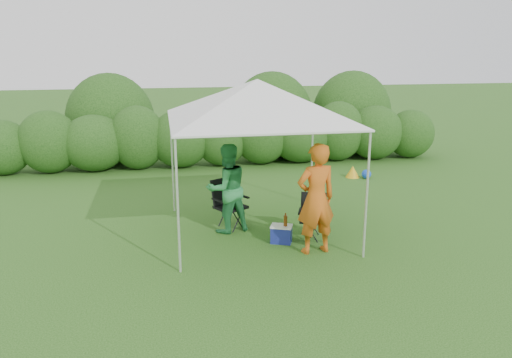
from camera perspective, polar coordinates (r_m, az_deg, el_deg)
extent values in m
plane|color=#356620|center=(9.01, 0.75, -7.10)|extent=(70.00, 70.00, 0.00)
ellipsoid|color=#2A551A|center=(15.04, -26.97, 3.22)|extent=(1.50, 1.28, 1.50)
cylinder|color=#382616|center=(15.15, -26.70, 1.01)|extent=(0.12, 0.12, 0.30)
ellipsoid|color=#2A551A|center=(14.73, -22.60, 3.94)|extent=(1.65, 1.40, 1.73)
cylinder|color=#382616|center=(14.87, -22.33, 1.24)|extent=(0.12, 0.12, 0.30)
ellipsoid|color=#2A551A|center=(14.54, -18.01, 3.92)|extent=(1.80, 1.53, 1.57)
cylinder|color=#382616|center=(14.67, -17.81, 1.48)|extent=(0.12, 0.12, 0.30)
ellipsoid|color=#2A551A|center=(14.42, -13.37, 4.62)|extent=(1.58, 1.34, 1.80)
cylinder|color=#382616|center=(14.56, -13.19, 1.71)|extent=(0.12, 0.12, 0.30)
ellipsoid|color=#2A551A|center=(14.42, -8.65, 4.55)|extent=(1.72, 1.47, 1.65)
cylinder|color=#382616|center=(14.56, -8.54, 1.94)|extent=(0.12, 0.12, 0.30)
ellipsoid|color=#2A551A|center=(14.52, -3.96, 4.46)|extent=(1.50, 1.28, 1.50)
cylinder|color=#382616|center=(14.64, -3.92, 2.15)|extent=(0.12, 0.12, 0.30)
ellipsoid|color=#2A551A|center=(14.69, 0.64, 5.06)|extent=(1.65, 1.40, 1.73)
cylinder|color=#382616|center=(14.82, 0.63, 2.34)|extent=(0.12, 0.12, 0.30)
ellipsoid|color=#2A551A|center=(14.97, 5.09, 4.90)|extent=(1.80, 1.53, 1.57)
cylinder|color=#382616|center=(15.10, 5.04, 2.52)|extent=(0.12, 0.12, 0.30)
ellipsoid|color=#2A551A|center=(15.32, 9.38, 5.41)|extent=(1.57, 1.34, 1.80)
cylinder|color=#382616|center=(15.45, 9.27, 2.67)|extent=(0.12, 0.12, 0.30)
ellipsoid|color=#2A551A|center=(15.77, 13.43, 5.20)|extent=(1.72, 1.47, 1.65)
cylinder|color=#382616|center=(15.89, 13.28, 2.80)|extent=(0.12, 0.12, 0.30)
ellipsoid|color=#2A551A|center=(16.30, 17.23, 4.97)|extent=(1.50, 1.28, 1.50)
cylinder|color=#382616|center=(16.40, 17.07, 2.91)|extent=(0.12, 0.12, 0.30)
cylinder|color=silver|center=(7.55, -8.93, -3.22)|extent=(0.04, 0.04, 2.10)
cylinder|color=silver|center=(8.19, 12.54, -1.96)|extent=(0.04, 0.04, 2.10)
cylinder|color=silver|center=(10.45, -9.53, 1.84)|extent=(0.04, 0.04, 2.10)
cylinder|color=silver|center=(10.92, 6.42, 2.51)|extent=(0.04, 0.04, 2.10)
cube|color=white|center=(8.93, 0.16, 6.79)|extent=(3.10, 3.10, 0.03)
pyramid|color=white|center=(8.89, 0.16, 9.12)|extent=(3.10, 3.10, 0.70)
cube|color=black|center=(9.07, 6.47, -4.63)|extent=(0.56, 0.54, 0.04)
cube|color=black|center=(9.17, 6.58, -2.84)|extent=(0.46, 0.27, 0.42)
cube|color=black|center=(9.04, 5.04, -3.64)|extent=(0.17, 0.37, 0.03)
cube|color=black|center=(9.02, 7.96, -3.78)|extent=(0.17, 0.37, 0.03)
cylinder|color=black|center=(8.97, 5.17, -6.04)|extent=(0.02, 0.02, 0.36)
cylinder|color=black|center=(8.95, 7.57, -6.16)|extent=(0.02, 0.02, 0.36)
cylinder|color=black|center=(9.32, 5.35, -5.23)|extent=(0.02, 0.02, 0.36)
cylinder|color=black|center=(9.30, 7.66, -5.33)|extent=(0.02, 0.02, 0.36)
cube|color=black|center=(9.52, -2.91, -3.23)|extent=(0.69, 0.67, 0.05)
cube|color=black|center=(9.60, -3.75, -1.35)|extent=(0.52, 0.39, 0.49)
cube|color=black|center=(9.31, -4.22, -2.52)|extent=(0.27, 0.40, 0.03)
cube|color=black|center=(9.63, -1.68, -1.89)|extent=(0.27, 0.40, 0.03)
cylinder|color=black|center=(9.30, -3.11, -5.03)|extent=(0.02, 0.02, 0.42)
cylinder|color=black|center=(9.56, -1.06, -4.45)|extent=(0.02, 0.02, 0.42)
cylinder|color=black|center=(9.63, -4.73, -4.36)|extent=(0.02, 0.02, 0.42)
cylinder|color=black|center=(9.88, -2.70, -3.82)|extent=(0.02, 0.02, 0.42)
imported|color=#CF5C17|center=(8.30, 6.87, -2.27)|extent=(0.75, 0.56, 1.88)
imported|color=#2E8E4B|center=(9.24, -3.32, -1.07)|extent=(0.97, 0.86, 1.67)
cube|color=navy|center=(8.92, 2.92, -6.36)|extent=(0.43, 0.37, 0.29)
cube|color=silver|center=(8.86, 2.93, -5.41)|extent=(0.45, 0.39, 0.03)
cylinder|color=#592D0C|center=(8.79, 3.39, -4.64)|extent=(0.07, 0.07, 0.25)
cone|color=gold|center=(13.51, 10.98, 0.83)|extent=(0.37, 0.37, 0.31)
sphere|color=blue|center=(13.45, 12.50, 0.55)|extent=(0.25, 0.25, 0.25)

